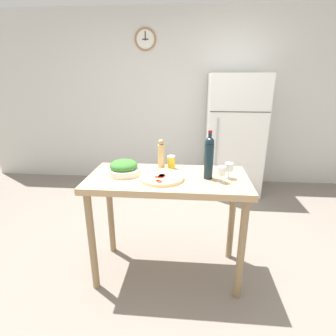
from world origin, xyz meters
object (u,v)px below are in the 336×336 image
(wine_glass_far, at_px, (229,168))
(salad_bowl, at_px, (124,168))
(wine_glass_near, at_px, (221,172))
(wine_bottle, at_px, (209,157))
(homemade_pizza, at_px, (162,177))
(salt_canister, at_px, (171,162))
(refrigerator, at_px, (234,135))
(pepper_mill, at_px, (161,155))

(wine_glass_far, bearing_deg, salad_bowl, 178.67)
(wine_glass_near, bearing_deg, wine_bottle, 141.89)
(homemade_pizza, height_order, salt_canister, salt_canister)
(refrigerator, relative_size, homemade_pizza, 4.94)
(wine_bottle, xyz_separation_m, salt_canister, (-0.30, 0.21, -0.11))
(wine_bottle, height_order, pepper_mill, wine_bottle)
(pepper_mill, height_order, salt_canister, pepper_mill)
(pepper_mill, relative_size, homemade_pizza, 0.76)
(homemade_pizza, distance_m, salt_canister, 0.26)
(salad_bowl, height_order, salt_canister, salad_bowl)
(wine_glass_far, relative_size, salad_bowl, 0.46)
(wine_bottle, distance_m, wine_glass_far, 0.18)
(salad_bowl, bearing_deg, homemade_pizza, -15.02)
(wine_glass_near, height_order, pepper_mill, pepper_mill)
(wine_bottle, bearing_deg, pepper_mill, 155.26)
(salad_bowl, bearing_deg, wine_bottle, -3.13)
(refrigerator, xyz_separation_m, salt_canister, (-0.78, -1.70, 0.11))
(wine_bottle, height_order, wine_glass_near, wine_bottle)
(wine_glass_near, height_order, wine_glass_far, same)
(refrigerator, distance_m, wine_glass_near, 2.02)
(wine_glass_far, xyz_separation_m, homemade_pizza, (-0.51, -0.06, -0.07))
(wine_glass_near, bearing_deg, wine_glass_far, 53.40)
(wine_bottle, height_order, salt_canister, wine_bottle)
(pepper_mill, xyz_separation_m, homemade_pizza, (0.03, -0.22, -0.11))
(wine_glass_far, height_order, salad_bowl, wine_glass_far)
(homemade_pizza, bearing_deg, salad_bowl, 164.98)
(wine_glass_far, bearing_deg, homemade_pizza, -172.71)
(wine_glass_near, height_order, salad_bowl, wine_glass_near)
(wine_glass_far, distance_m, homemade_pizza, 0.51)
(pepper_mill, bearing_deg, salad_bowl, -154.19)
(salt_canister, bearing_deg, refrigerator, 65.36)
(wine_bottle, distance_m, pepper_mill, 0.42)
(salad_bowl, distance_m, salt_canister, 0.40)
(wine_bottle, height_order, homemade_pizza, wine_bottle)
(pepper_mill, relative_size, salt_canister, 2.33)
(wine_bottle, distance_m, salt_canister, 0.38)
(refrigerator, height_order, wine_bottle, refrigerator)
(refrigerator, height_order, wine_glass_near, refrigerator)
(refrigerator, relative_size, wine_bottle, 4.56)
(salad_bowl, bearing_deg, salt_canister, 24.81)
(salad_bowl, bearing_deg, refrigerator, 58.49)
(wine_glass_near, relative_size, homemade_pizza, 0.35)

